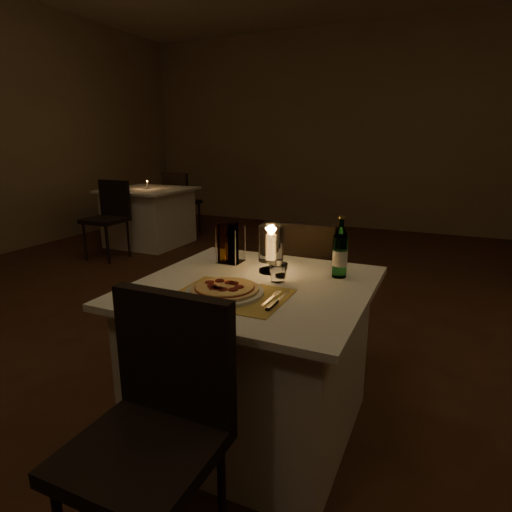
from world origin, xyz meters
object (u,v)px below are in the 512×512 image
at_px(chair_near, 158,411).
at_px(water_bottle, 340,253).
at_px(pizza, 225,288).
at_px(tumbler, 278,272).
at_px(plate, 225,292).
at_px(hurricane_candle, 271,245).
at_px(main_table, 254,358).
at_px(chair_far, 303,278).
at_px(neighbor_table_left, 149,217).

relative_size(chair_near, water_bottle, 3.17).
xyz_separation_m(pizza, tumbler, (0.14, 0.25, 0.01)).
bearing_deg(chair_near, plate, 95.35).
bearing_deg(hurricane_candle, chair_near, -90.15).
relative_size(main_table, tumbler, 11.91).
bearing_deg(chair_far, hurricane_candle, -89.75).
bearing_deg(chair_far, tumbler, -82.30).
relative_size(chair_near, chair_far, 1.00).
distance_m(main_table, chair_far, 0.74).
bearing_deg(pizza, chair_near, -84.63).
height_order(plate, pizza, pizza).
relative_size(main_table, hurricane_candle, 4.41).
distance_m(plate, pizza, 0.02).
height_order(main_table, chair_far, chair_far).
height_order(tumbler, neighbor_table_left, tumbler).
relative_size(pizza, neighbor_table_left, 0.28).
bearing_deg(main_table, plate, -105.52).
bearing_deg(plate, tumbler, 60.92).
bearing_deg(tumbler, main_table, -142.49).
distance_m(plate, water_bottle, 0.57).
distance_m(chair_far, tumbler, 0.69).
bearing_deg(chair_near, hurricane_candle, 89.85).
distance_m(chair_far, pizza, 0.92).
xyz_separation_m(chair_far, tumbler, (0.09, -0.65, 0.23)).
distance_m(chair_near, pizza, 0.58).
height_order(chair_far, hurricane_candle, hurricane_candle).
xyz_separation_m(plate, pizza, (-0.00, -0.00, 0.02)).
bearing_deg(neighbor_table_left, chair_near, -51.72).
relative_size(plate, tumbler, 3.81).
distance_m(water_bottle, neighbor_table_left, 4.14).
height_order(pizza, hurricane_candle, hurricane_candle).
bearing_deg(chair_far, pizza, -93.22).
distance_m(chair_near, neighbor_table_left, 4.59).
xyz_separation_m(pizza, hurricane_candle, (0.05, 0.37, 0.11)).
xyz_separation_m(main_table, plate, (-0.05, -0.18, 0.38)).
xyz_separation_m(chair_far, pizza, (-0.05, -0.89, 0.22)).
distance_m(main_table, chair_near, 0.74).
relative_size(water_bottle, neighbor_table_left, 0.28).
bearing_deg(chair_far, main_table, -90.00).
relative_size(chair_near, pizza, 3.21).
distance_m(chair_far, plate, 0.92).
distance_m(plate, hurricane_candle, 0.39).
distance_m(chair_near, plate, 0.57).
distance_m(tumbler, water_bottle, 0.30).
xyz_separation_m(plate, tumbler, (0.14, 0.25, 0.03)).
bearing_deg(pizza, water_bottle, 49.16).
bearing_deg(chair_near, water_bottle, 71.65).
bearing_deg(water_bottle, neighbor_table_left, 140.14).
xyz_separation_m(chair_far, plate, (-0.05, -0.89, 0.20)).
height_order(chair_near, plate, chair_near).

